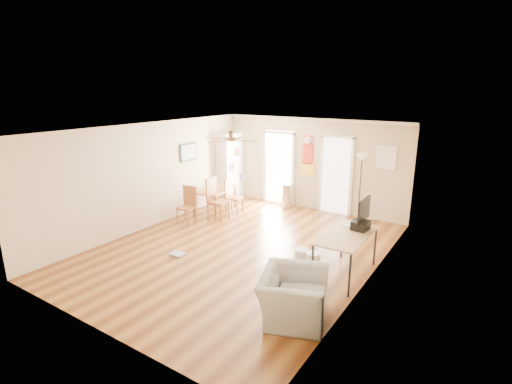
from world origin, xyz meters
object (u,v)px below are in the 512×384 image
Objects in this scene: torchiere_lamp at (360,188)px; printer at (361,225)px; dining_chair_right_b at (218,199)px; dining_chair_near at (186,206)px; bookshelf at (231,167)px; computer_desk at (345,255)px; dining_chair_right_a at (234,196)px; trash_can at (287,195)px; dining_table at (215,200)px; armchair at (293,296)px; wastebasket_b at (302,257)px; wastebasket_a at (313,261)px.

torchiere_lamp is 5.41× the size of printer.
dining_chair_near is at bearing 137.21° from dining_chair_right_b.
bookshelf is 5.61m from printer.
torchiere_lamp is at bearing 9.06° from bookshelf.
dining_chair_right_b is 0.74× the size of computer_desk.
printer is at bearing -9.24° from dining_chair_near.
bookshelf reaches higher than dining_chair_right_a.
torchiere_lamp is at bearing -78.10° from dining_chair_right_a.
dining_chair_right_b is at bearing 163.55° from computer_desk.
bookshelf is at bearing -174.94° from trash_can.
dining_table is (0.37, -1.26, -0.70)m from bookshelf.
trash_can is at bearing 10.38° from armchair.
dining_chair_near is 3.64m from wastebasket_b.
dining_table is at bearing 159.16° from computer_desk.
computer_desk is at bearing -75.70° from torchiere_lamp.
computer_desk is (3.92, -1.16, -0.16)m from dining_chair_right_b.
dining_chair_near is at bearing 173.75° from computer_desk.
dining_chair_near is 0.54× the size of torchiere_lamp.
armchair is (-0.17, -1.76, -0.05)m from computer_desk.
dining_chair_right_a reaches higher than wastebasket_a.
dining_chair_near is 1.34× the size of trash_can.
dining_table is 4.26m from wastebasket_a.
torchiere_lamp reaches higher than dining_table.
wastebasket_a is 0.24m from wastebasket_b.
dining_chair_right_b is 4.14m from printer.
armchair is (4.67, -4.72, -0.68)m from bookshelf.
dining_table is 2.09m from trash_can.
bookshelf is at bearing 91.49° from dining_chair_near.
computer_desk is at bearing -20.84° from dining_table.
dining_chair_right_b is at bearing -147.92° from torchiere_lamp.
armchair reaches higher than trash_can.
bookshelf is at bearing 25.59° from armchair.
printer is at bearing -41.97° from trash_can.
trash_can is at bearing 11.89° from bookshelf.
computer_desk is at bearing -125.35° from dining_chair_right_a.
printer reaches higher than wastebasket_a.
dining_chair_right_a is 0.88× the size of armchair.
bookshelf reaches higher than dining_chair_right_b.
dining_chair_right_a is at bearing -5.12° from dining_chair_right_b.
bookshelf reaches higher than wastebasket_a.
armchair is at bearing -82.71° from torchiere_lamp.
printer reaches higher than wastebasket_b.
dining_chair_right_b reaches higher than wastebasket_b.
bookshelf is at bearing 144.18° from wastebasket_a.
wastebasket_b is at bearing 174.14° from wastebasket_a.
bookshelf is 1.87× the size of armchair.
wastebasket_a is 1.73m from armchair.
trash_can is at bearing 123.07° from wastebasket_b.
dining_chair_right_a is at bearing -127.98° from trash_can.
printer is (4.57, -0.12, 0.42)m from dining_chair_near.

